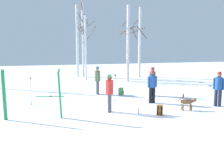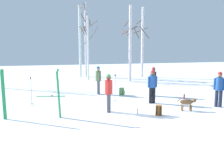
{
  "view_description": "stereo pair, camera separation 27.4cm",
  "coord_description": "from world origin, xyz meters",
  "px_view_note": "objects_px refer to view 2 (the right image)",
  "views": [
    {
      "loc": [
        -4.06,
        -10.0,
        2.89
      ],
      "look_at": [
        -0.53,
        1.97,
        1.0
      ],
      "focal_mm": 39.53,
      "sensor_mm": 36.0,
      "label": 1
    },
    {
      "loc": [
        -3.79,
        -10.08,
        2.89
      ],
      "look_at": [
        -0.53,
        1.97,
        1.0
      ],
      "focal_mm": 39.53,
      "sensor_mm": 36.0,
      "label": 2
    }
  ],
  "objects_px": {
    "ski_poles_0": "(31,90)",
    "birch_tree_1": "(80,40)",
    "person_3": "(219,87)",
    "backpack_0": "(159,110)",
    "backpack_1": "(122,91)",
    "birch_tree_4": "(130,42)",
    "ski_pair_planted_1": "(4,95)",
    "ski_pair_lying_0": "(51,96)",
    "water_bottle_0": "(184,96)",
    "ski_pair_planted_0": "(59,94)",
    "birch_tree_2": "(88,46)",
    "person_0": "(98,78)",
    "person_2": "(153,80)",
    "birch_tree_3": "(85,38)",
    "person_4": "(152,84)",
    "ski_poles_1": "(115,87)",
    "water_bottle_1": "(138,111)",
    "dog": "(188,102)",
    "birch_tree_5": "(142,42)",
    "person_1": "(109,90)"
  },
  "relations": [
    {
      "from": "ski_poles_0",
      "to": "birch_tree_1",
      "type": "bearing_deg",
      "value": 70.06
    },
    {
      "from": "person_3",
      "to": "backpack_0",
      "type": "distance_m",
      "value": 3.57
    },
    {
      "from": "backpack_1",
      "to": "birch_tree_4",
      "type": "height_order",
      "value": "birch_tree_4"
    },
    {
      "from": "ski_poles_0",
      "to": "ski_pair_planted_1",
      "type": "bearing_deg",
      "value": -112.04
    },
    {
      "from": "ski_poles_0",
      "to": "ski_pair_lying_0",
      "type": "bearing_deg",
      "value": 63.98
    },
    {
      "from": "ski_pair_lying_0",
      "to": "birch_tree_4",
      "type": "xyz_separation_m",
      "value": [
        6.63,
        4.93,
        3.24
      ]
    },
    {
      "from": "backpack_1",
      "to": "water_bottle_0",
      "type": "height_order",
      "value": "backpack_1"
    },
    {
      "from": "ski_pair_planted_0",
      "to": "birch_tree_2",
      "type": "bearing_deg",
      "value": 74.43
    },
    {
      "from": "water_bottle_0",
      "to": "person_0",
      "type": "bearing_deg",
      "value": 150.27
    },
    {
      "from": "person_2",
      "to": "birch_tree_3",
      "type": "distance_m",
      "value": 11.34
    },
    {
      "from": "person_3",
      "to": "birch_tree_3",
      "type": "distance_m",
      "value": 14.92
    },
    {
      "from": "person_4",
      "to": "ski_pair_lying_0",
      "type": "bearing_deg",
      "value": 147.58
    },
    {
      "from": "ski_pair_planted_0",
      "to": "ski_pair_lying_0",
      "type": "relative_size",
      "value": 1.21
    },
    {
      "from": "ski_poles_1",
      "to": "ski_pair_lying_0",
      "type": "bearing_deg",
      "value": 143.43
    },
    {
      "from": "water_bottle_1",
      "to": "person_4",
      "type": "bearing_deg",
      "value": 50.11
    },
    {
      "from": "ski_poles_1",
      "to": "water_bottle_0",
      "type": "height_order",
      "value": "ski_poles_1"
    },
    {
      "from": "ski_poles_1",
      "to": "birch_tree_1",
      "type": "bearing_deg",
      "value": 90.93
    },
    {
      "from": "person_0",
      "to": "birch_tree_4",
      "type": "bearing_deg",
      "value": 52.82
    },
    {
      "from": "birch_tree_4",
      "to": "water_bottle_0",
      "type": "bearing_deg",
      "value": -85.26
    },
    {
      "from": "person_2",
      "to": "birch_tree_2",
      "type": "distance_m",
      "value": 8.77
    },
    {
      "from": "person_2",
      "to": "ski_poles_0",
      "type": "relative_size",
      "value": 1.21
    },
    {
      "from": "person_4",
      "to": "birch_tree_2",
      "type": "bearing_deg",
      "value": 99.2
    },
    {
      "from": "dog",
      "to": "backpack_0",
      "type": "relative_size",
      "value": 2.0
    },
    {
      "from": "ski_poles_0",
      "to": "backpack_0",
      "type": "relative_size",
      "value": 3.22
    },
    {
      "from": "water_bottle_1",
      "to": "ski_poles_0",
      "type": "bearing_deg",
      "value": 146.96
    },
    {
      "from": "water_bottle_1",
      "to": "birch_tree_1",
      "type": "xyz_separation_m",
      "value": [
        -0.48,
        14.07,
        3.41
      ]
    },
    {
      "from": "ski_poles_1",
      "to": "birch_tree_5",
      "type": "xyz_separation_m",
      "value": [
        5.53,
        9.99,
        2.6
      ]
    },
    {
      "from": "person_3",
      "to": "ski_poles_1",
      "type": "xyz_separation_m",
      "value": [
        -4.52,
        2.34,
        -0.2
      ]
    },
    {
      "from": "ski_pair_lying_0",
      "to": "birch_tree_4",
      "type": "bearing_deg",
      "value": 36.64
    },
    {
      "from": "person_3",
      "to": "ski_poles_1",
      "type": "relative_size",
      "value": 1.17
    },
    {
      "from": "person_0",
      "to": "backpack_1",
      "type": "xyz_separation_m",
      "value": [
        1.31,
        -0.63,
        -0.77
      ]
    },
    {
      "from": "ski_pair_planted_1",
      "to": "birch_tree_2",
      "type": "height_order",
      "value": "birch_tree_2"
    },
    {
      "from": "backpack_0",
      "to": "birch_tree_1",
      "type": "xyz_separation_m",
      "value": [
        -1.27,
        14.5,
        3.3
      ]
    },
    {
      "from": "birch_tree_2",
      "to": "ski_pair_lying_0",
      "type": "bearing_deg",
      "value": -116.82
    },
    {
      "from": "person_1",
      "to": "birch_tree_1",
      "type": "xyz_separation_m",
      "value": [
        0.65,
        13.42,
        2.54
      ]
    },
    {
      "from": "person_1",
      "to": "birch_tree_2",
      "type": "height_order",
      "value": "birch_tree_2"
    },
    {
      "from": "backpack_0",
      "to": "water_bottle_1",
      "type": "xyz_separation_m",
      "value": [
        -0.79,
        0.42,
        -0.1
      ]
    },
    {
      "from": "dog",
      "to": "person_1",
      "type": "bearing_deg",
      "value": 168.26
    },
    {
      "from": "birch_tree_1",
      "to": "ski_poles_1",
      "type": "bearing_deg",
      "value": -89.07
    },
    {
      "from": "water_bottle_0",
      "to": "person_2",
      "type": "bearing_deg",
      "value": 141.56
    },
    {
      "from": "person_4",
      "to": "birch_tree_1",
      "type": "distance_m",
      "value": 12.73
    },
    {
      "from": "person_0",
      "to": "ski_poles_1",
      "type": "height_order",
      "value": "person_0"
    },
    {
      "from": "dog",
      "to": "ski_poles_1",
      "type": "xyz_separation_m",
      "value": [
        -2.67,
        2.59,
        0.4
      ]
    },
    {
      "from": "person_4",
      "to": "ski_poles_1",
      "type": "distance_m",
      "value": 1.93
    },
    {
      "from": "water_bottle_1",
      "to": "ski_pair_planted_1",
      "type": "bearing_deg",
      "value": 173.11
    },
    {
      "from": "person_4",
      "to": "ski_pair_lying_0",
      "type": "xyz_separation_m",
      "value": [
        -5.01,
        3.18,
        -0.97
      ]
    },
    {
      "from": "ski_pair_lying_0",
      "to": "backpack_1",
      "type": "relative_size",
      "value": 3.8
    },
    {
      "from": "backpack_1",
      "to": "birch_tree_1",
      "type": "xyz_separation_m",
      "value": [
        -1.09,
        9.83,
        3.3
      ]
    },
    {
      "from": "ski_poles_0",
      "to": "backpack_1",
      "type": "bearing_deg",
      "value": 14.23
    },
    {
      "from": "person_1",
      "to": "birch_tree_5",
      "type": "height_order",
      "value": "birch_tree_5"
    }
  ]
}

